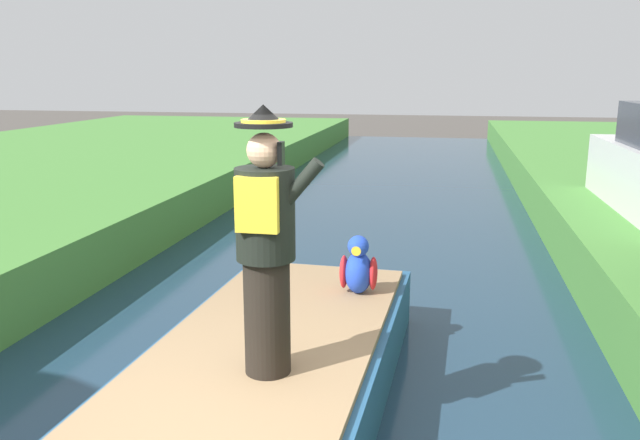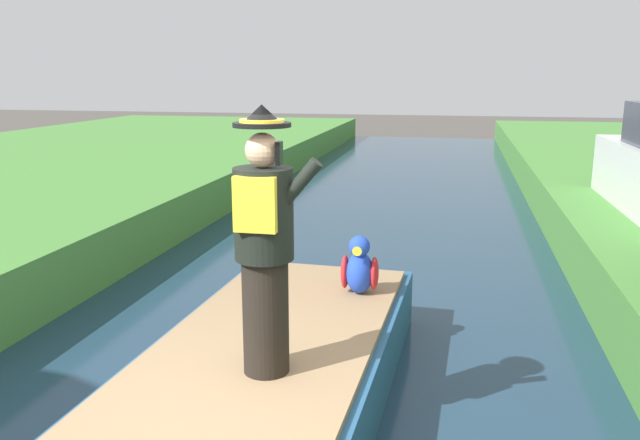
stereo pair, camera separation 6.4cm
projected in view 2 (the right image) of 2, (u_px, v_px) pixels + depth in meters
The scene contains 3 objects.
boat at pixel (273, 369), 5.26m from camera, with size 1.96×4.26×0.61m.
person_pirate at pixel (265, 244), 4.34m from camera, with size 0.61×0.42×1.85m.
parrot_plush at pixel (360, 268), 6.10m from camera, with size 0.36×0.35×0.57m.
Camera 2 is at (1.38, -3.40, 2.76)m, focal length 36.31 mm.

